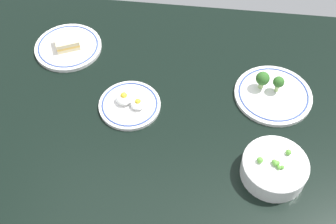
% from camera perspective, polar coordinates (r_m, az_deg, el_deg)
% --- Properties ---
extents(dining_table, '(1.55, 0.97, 0.04)m').
position_cam_1_polar(dining_table, '(1.24, -0.00, -1.13)').
color(dining_table, black).
rests_on(dining_table, ground).
extents(bowl_peas, '(0.16, 0.16, 0.07)m').
position_cam_1_polar(bowl_peas, '(1.13, 13.60, -7.07)').
color(bowl_peas, white).
rests_on(bowl_peas, dining_table).
extents(plate_eggs, '(0.17, 0.17, 0.05)m').
position_cam_1_polar(plate_eggs, '(1.24, -4.99, 1.05)').
color(plate_eggs, white).
rests_on(plate_eggs, dining_table).
extents(plate_broccoli, '(0.22, 0.22, 0.07)m').
position_cam_1_polar(plate_broccoli, '(1.30, 13.39, 2.42)').
color(plate_broccoli, white).
rests_on(plate_broccoli, dining_table).
extents(plate_sandwich, '(0.21, 0.21, 0.04)m').
position_cam_1_polar(plate_sandwich, '(1.43, -12.82, 8.32)').
color(plate_sandwich, white).
rests_on(plate_sandwich, dining_table).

